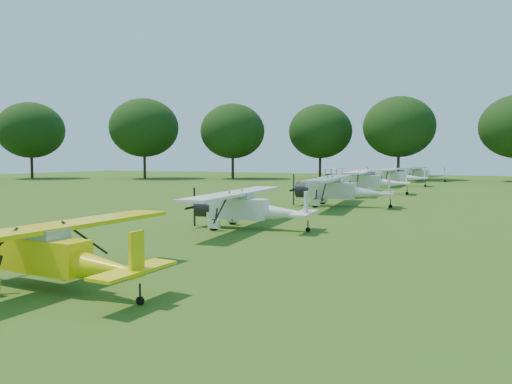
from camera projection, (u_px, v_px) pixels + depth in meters
ground at (257, 225)px, 25.53m from camera, size 160.00×160.00×0.00m
tree_belt at (327, 61)px, 23.61m from camera, size 137.36×130.27×14.52m
aircraft_2 at (55, 251)px, 12.92m from camera, size 5.70×9.07×1.79m
aircraft_3 at (247, 205)px, 24.09m from camera, size 6.20×9.87×1.94m
aircraft_4 at (339, 188)px, 34.97m from camera, size 7.19×11.43×2.24m
aircraft_5 at (367, 179)px, 47.33m from camera, size 7.54×11.96×2.35m
aircraft_6 at (395, 175)px, 60.08m from camera, size 7.13×11.34×2.24m
aircraft_7 at (420, 172)px, 71.79m from camera, size 6.90×10.98×2.16m
golf_cart at (333, 178)px, 66.89m from camera, size 2.69×2.18×2.01m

